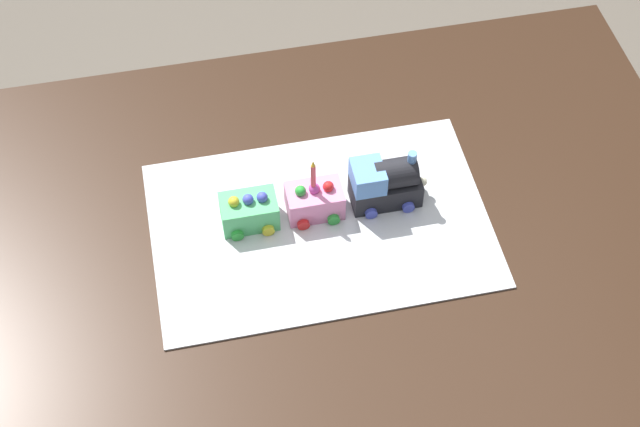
{
  "coord_description": "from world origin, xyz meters",
  "views": [
    {
      "loc": [
        0.22,
        0.96,
        2.09
      ],
      "look_at": [
        0.01,
        -0.03,
        0.77
      ],
      "focal_mm": 52.97,
      "sensor_mm": 36.0,
      "label": 1
    }
  ],
  "objects": [
    {
      "name": "ground_plane",
      "position": [
        0.0,
        0.0,
        0.0
      ],
      "size": [
        8.0,
        8.0,
        0.0
      ],
      "primitive_type": "plane",
      "color": "#6B6054"
    },
    {
      "name": "dining_table",
      "position": [
        0.0,
        0.0,
        0.63
      ],
      "size": [
        1.4,
        1.0,
        0.74
      ],
      "color": "#382316",
      "rests_on": "ground"
    },
    {
      "name": "cake_board",
      "position": [
        0.01,
        -0.03,
        0.74
      ],
      "size": [
        0.6,
        0.4,
        0.0
      ],
      "primitive_type": "cube",
      "color": "silver",
      "rests_on": "dining_table"
    },
    {
      "name": "cake_locomotive",
      "position": [
        -0.11,
        -0.07,
        0.79
      ],
      "size": [
        0.14,
        0.08,
        0.12
      ],
      "color": "#232328",
      "rests_on": "cake_board"
    },
    {
      "name": "cake_car_hopper_bubblegum",
      "position": [
        0.02,
        -0.07,
        0.77
      ],
      "size": [
        0.1,
        0.08,
        0.07
      ],
      "color": "pink",
      "rests_on": "cake_board"
    },
    {
      "name": "cake_car_gondola_mint_green",
      "position": [
        0.13,
        -0.07,
        0.77
      ],
      "size": [
        0.1,
        0.08,
        0.07
      ],
      "color": "#59CC7A",
      "rests_on": "cake_board"
    },
    {
      "name": "birthday_candle",
      "position": [
        0.02,
        -0.07,
        0.85
      ],
      "size": [
        0.01,
        0.01,
        0.06
      ],
      "color": "#F24C59",
      "rests_on": "cake_car_hopper_bubblegum"
    }
  ]
}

